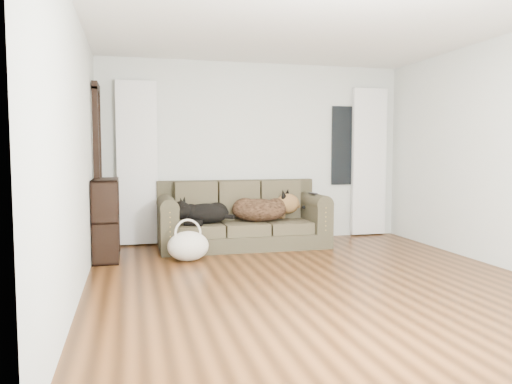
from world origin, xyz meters
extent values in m
plane|color=#321B0B|center=(0.00, 0.00, 0.00)|extent=(5.00, 5.00, 0.00)
plane|color=white|center=(0.00, 0.00, 2.60)|extent=(5.00, 5.00, 0.00)
cube|color=silver|center=(0.00, 2.50, 1.30)|extent=(4.50, 0.04, 2.60)
cube|color=silver|center=(-2.25, 0.00, 1.30)|extent=(0.04, 5.00, 2.60)
cube|color=silver|center=(2.25, 0.00, 1.30)|extent=(0.04, 5.00, 2.60)
cube|color=white|center=(-1.70, 2.42, 1.15)|extent=(0.55, 0.08, 2.25)
cube|color=white|center=(1.80, 2.42, 1.15)|extent=(0.55, 0.08, 2.25)
cube|color=black|center=(1.45, 2.47, 1.40)|extent=(0.50, 0.03, 1.20)
cube|color=black|center=(-2.20, 2.05, 1.05)|extent=(0.07, 0.60, 2.10)
cube|color=#2B2718|center=(-0.30, 1.97, 0.45)|extent=(2.28, 0.99, 0.93)
ellipsoid|color=black|center=(-0.87, 1.92, 0.48)|extent=(0.67, 0.49, 0.28)
ellipsoid|color=black|center=(-0.04, 1.95, 0.49)|extent=(0.93, 0.79, 0.35)
cube|color=black|center=(0.66, 1.84, 0.73)|extent=(0.07, 0.17, 0.02)
ellipsoid|color=beige|center=(-1.14, 1.24, 0.16)|extent=(0.53, 0.43, 0.36)
cube|color=black|center=(-2.09, 1.60, 0.50)|extent=(0.37, 0.81, 0.98)
camera|label=1|loc=(-1.79, -4.67, 1.31)|focal=35.00mm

